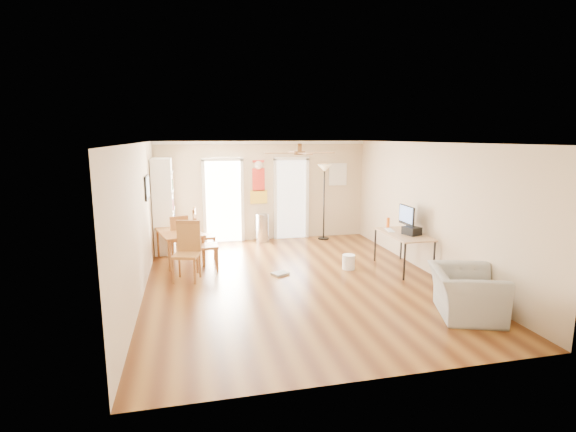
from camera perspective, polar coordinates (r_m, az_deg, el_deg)
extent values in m
plane|color=brown|center=(8.31, 0.94, -8.55)|extent=(7.00, 7.00, 0.00)
cube|color=red|center=(11.31, -3.91, 4.55)|extent=(0.46, 0.03, 1.10)
cube|color=white|center=(11.82, 6.60, 5.49)|extent=(0.50, 0.04, 0.60)
cube|color=black|center=(9.12, -18.14, 3.59)|extent=(0.04, 0.66, 0.48)
cylinder|color=silver|center=(11.22, -3.40, -1.59)|extent=(0.41, 0.41, 0.74)
cube|color=silver|center=(9.37, 13.28, -1.82)|extent=(0.21, 0.42, 0.02)
cube|color=black|center=(9.06, 16.04, -1.89)|extent=(0.35, 0.38, 0.16)
cylinder|color=orange|center=(9.64, 13.09, -0.86)|extent=(0.09, 0.09, 0.22)
cylinder|color=white|center=(9.07, 8.01, -6.03)|extent=(0.30, 0.30, 0.30)
cube|color=#979893|center=(8.66, -1.05, -7.61)|extent=(0.38, 0.35, 0.04)
imported|color=#989994|center=(7.20, 22.45, -9.38)|extent=(1.29, 1.37, 0.72)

